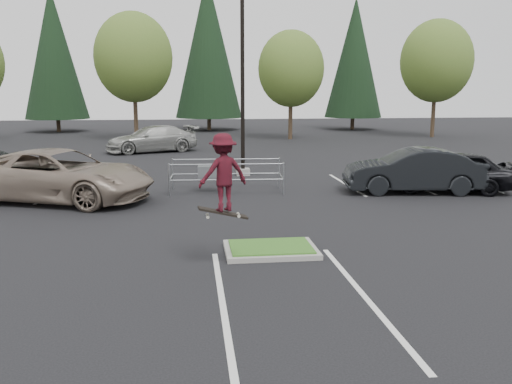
{
  "coord_description": "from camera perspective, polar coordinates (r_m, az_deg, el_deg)",
  "views": [
    {
      "loc": [
        -1.87,
        -12.44,
        3.86
      ],
      "look_at": [
        -0.17,
        1.5,
        1.2
      ],
      "focal_mm": 38.0,
      "sensor_mm": 36.0,
      "label": 1
    }
  ],
  "objects": [
    {
      "name": "decid_c",
      "position": [
        43.02,
        3.68,
        12.57
      ],
      "size": [
        5.12,
        5.12,
        8.38
      ],
      "color": "#38281C",
      "rests_on": "ground"
    },
    {
      "name": "light_pole",
      "position": [
        24.56,
        -1.43,
        12.36
      ],
      "size": [
        0.7,
        0.6,
        10.12
      ],
      "color": "#A09E95",
      "rests_on": "ground"
    },
    {
      "name": "grass_median",
      "position": [
        13.13,
        1.56,
        -6.01
      ],
      "size": [
        2.2,
        1.6,
        0.16
      ],
      "color": "#A09E95",
      "rests_on": "ground"
    },
    {
      "name": "car_l_tan",
      "position": [
        20.2,
        -20.12,
        1.68
      ],
      "size": [
        7.21,
        5.18,
        1.82
      ],
      "primitive_type": "imported",
      "rotation": [
        0.0,
        0.0,
        1.2
      ],
      "color": "gray",
      "rests_on": "ground"
    },
    {
      "name": "skateboarder",
      "position": [
        11.59,
        -3.54,
        2.01
      ],
      "size": [
        1.23,
        0.94,
        1.87
      ],
      "rotation": [
        0.0,
        0.0,
        3.48
      ],
      "color": "black",
      "rests_on": "ground"
    },
    {
      "name": "ground",
      "position": [
        13.16,
        1.55,
        -6.34
      ],
      "size": [
        120.0,
        120.0,
        0.0
      ],
      "primitive_type": "plane",
      "color": "black",
      "rests_on": "ground"
    },
    {
      "name": "conif_a",
      "position": [
        53.92,
        -20.52,
        13.52
      ],
      "size": [
        5.72,
        5.72,
        13.0
      ],
      "color": "#38281C",
      "rests_on": "ground"
    },
    {
      "name": "decid_b",
      "position": [
        43.22,
        -12.78,
        13.37
      ],
      "size": [
        5.89,
        5.89,
        9.64
      ],
      "color": "#38281C",
      "rests_on": "ground"
    },
    {
      "name": "car_far_silver",
      "position": [
        34.65,
        -10.74,
        5.51
      ],
      "size": [
        6.1,
        4.15,
        1.64
      ],
      "primitive_type": "imported",
      "rotation": [
        0.0,
        0.0,
        5.07
      ],
      "color": "#A0A19C",
      "rests_on": "ground"
    },
    {
      "name": "car_r_black",
      "position": [
        22.01,
        19.79,
        2.11
      ],
      "size": [
        5.04,
        3.11,
        1.6
      ],
      "primitive_type": "imported",
      "rotation": [
        0.0,
        0.0,
        4.43
      ],
      "color": "black",
      "rests_on": "ground"
    },
    {
      "name": "decid_d",
      "position": [
        47.2,
        18.41,
        12.69
      ],
      "size": [
        5.76,
        5.76,
        9.43
      ],
      "color": "#38281C",
      "rests_on": "ground"
    },
    {
      "name": "car_r_charc",
      "position": [
        21.38,
        16.2,
        2.19
      ],
      "size": [
        5.3,
        2.43,
        1.68
      ],
      "primitive_type": "imported",
      "rotation": [
        0.0,
        0.0,
        4.58
      ],
      "color": "black",
      "rests_on": "ground"
    },
    {
      "name": "conif_c",
      "position": [
        54.39,
        10.33,
        13.72
      ],
      "size": [
        5.5,
        5.5,
        12.5
      ],
      "color": "#38281C",
      "rests_on": "ground"
    },
    {
      "name": "conif_b",
      "position": [
        53.12,
        -5.08,
        15.0
      ],
      "size": [
        6.38,
        6.38,
        14.5
      ],
      "color": "#38281C",
      "rests_on": "ground"
    },
    {
      "name": "stall_lines",
      "position": [
        18.87,
        -5.22,
        -1.11
      ],
      "size": [
        22.62,
        17.6,
        0.01
      ],
      "color": "silver",
      "rests_on": "ground"
    },
    {
      "name": "cart_corral",
      "position": [
        20.72,
        -4.47,
        2.1
      ],
      "size": [
        4.35,
        1.77,
        1.21
      ],
      "rotation": [
        0.0,
        0.0,
        -0.06
      ],
      "color": "gray",
      "rests_on": "ground"
    }
  ]
}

